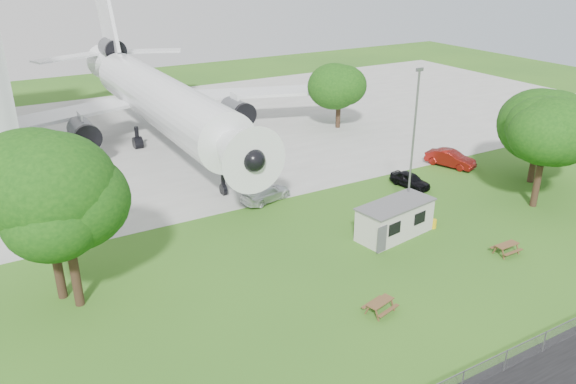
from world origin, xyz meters
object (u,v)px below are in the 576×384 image
site_cabin (395,219)px  picnic_west (380,312)px  picnic_east (506,254)px  airliner (156,96)px

site_cabin → picnic_west: (-7.18, -7.30, -1.31)m
picnic_west → picnic_east: same height
airliner → picnic_east: size_ratio=26.52×
site_cabin → airliner: bearing=104.4°
site_cabin → picnic_east: 8.07m
site_cabin → picnic_east: size_ratio=3.85×
picnic_east → picnic_west: bearing=-175.5°
airliner → site_cabin: bearing=-75.6°
airliner → picnic_west: 38.56m
airliner → site_cabin: (7.94, -30.88, -3.96)m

